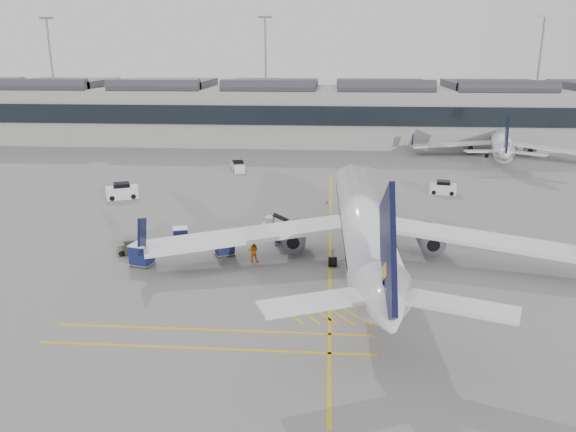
# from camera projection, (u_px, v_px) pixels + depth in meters

# --- Properties ---
(ground) EXTENTS (220.00, 220.00, 0.00)m
(ground) POSITION_uv_depth(u_px,v_px,m) (214.00, 273.00, 48.23)
(ground) COLOR gray
(ground) RESTS_ON ground
(terminal) EXTENTS (200.00, 20.45, 12.40)m
(terminal) POSITION_uv_depth(u_px,v_px,m) (283.00, 112.00, 115.20)
(terminal) COLOR #9E9E99
(terminal) RESTS_ON ground
(light_masts) EXTENTS (113.00, 0.60, 25.45)m
(light_masts) POSITION_uv_depth(u_px,v_px,m) (280.00, 67.00, 126.37)
(light_masts) COLOR slate
(light_masts) RESTS_ON ground
(apron_markings) EXTENTS (0.25, 60.00, 0.01)m
(apron_markings) POSITION_uv_depth(u_px,v_px,m) (330.00, 238.00, 57.08)
(apron_markings) COLOR gold
(apron_markings) RESTS_ON ground
(airliner_main) EXTENTS (39.31, 42.96, 11.42)m
(airliner_main) POSITION_uv_depth(u_px,v_px,m) (363.00, 224.00, 50.56)
(airliner_main) COLOR white
(airliner_main) RESTS_ON ground
(airliner_far) EXTENTS (30.25, 33.43, 9.03)m
(airliner_far) POSITION_uv_depth(u_px,v_px,m) (501.00, 142.00, 99.60)
(airliner_far) COLOR white
(airliner_far) RESTS_ON ground
(belt_loader) EXTENTS (4.16, 1.62, 1.68)m
(belt_loader) POSITION_uv_depth(u_px,v_px,m) (278.00, 225.00, 59.94)
(belt_loader) COLOR silver
(belt_loader) RESTS_ON ground
(baggage_cart_a) EXTENTS (1.88, 1.66, 1.72)m
(baggage_cart_a) POSITION_uv_depth(u_px,v_px,m) (284.00, 236.00, 55.12)
(baggage_cart_a) COLOR gray
(baggage_cart_a) RESTS_ON ground
(baggage_cart_b) EXTENTS (2.22, 2.08, 1.85)m
(baggage_cart_b) POSITION_uv_depth(u_px,v_px,m) (224.00, 245.00, 52.25)
(baggage_cart_b) COLOR gray
(baggage_cart_b) RESTS_ON ground
(baggage_cart_c) EXTENTS (1.84, 1.65, 1.63)m
(baggage_cart_c) POSITION_uv_depth(u_px,v_px,m) (181.00, 235.00, 55.43)
(baggage_cart_c) COLOR gray
(baggage_cart_c) RESTS_ON ground
(baggage_cart_d) EXTENTS (2.23, 1.98, 2.01)m
(baggage_cart_d) POSITION_uv_depth(u_px,v_px,m) (142.00, 254.00, 49.72)
(baggage_cart_d) COLOR gray
(baggage_cart_d) RESTS_ON ground
(ramp_agent_a) EXTENTS (0.70, 0.55, 1.68)m
(ramp_agent_a) POSITION_uv_depth(u_px,v_px,m) (273.00, 231.00, 56.71)
(ramp_agent_a) COLOR orange
(ramp_agent_a) RESTS_ON ground
(ramp_agent_b) EXTENTS (1.00, 0.80, 1.97)m
(ramp_agent_b) POSITION_uv_depth(u_px,v_px,m) (253.00, 251.00, 50.75)
(ramp_agent_b) COLOR orange
(ramp_agent_b) RESTS_ON ground
(pushback_tug) EXTENTS (2.90, 2.37, 1.41)m
(pushback_tug) POSITION_uv_depth(u_px,v_px,m) (131.00, 247.00, 52.91)
(pushback_tug) COLOR #4D4F43
(pushback_tug) RESTS_ON ground
(safety_cone_nose) EXTENTS (0.32, 0.32, 0.45)m
(safety_cone_nose) POSITION_uv_depth(u_px,v_px,m) (327.00, 202.00, 69.99)
(safety_cone_nose) COLOR #F24C0A
(safety_cone_nose) RESTS_ON ground
(safety_cone_engine) EXTENTS (0.40, 0.40, 0.55)m
(safety_cone_engine) POSITION_uv_depth(u_px,v_px,m) (375.00, 249.00, 53.27)
(safety_cone_engine) COLOR #F24C0A
(safety_cone_engine) RESTS_ON ground
(service_van_left) EXTENTS (4.40, 3.41, 2.03)m
(service_van_left) POSITION_uv_depth(u_px,v_px,m) (122.00, 191.00, 72.19)
(service_van_left) COLOR silver
(service_van_left) RESTS_ON ground
(service_van_mid) EXTENTS (2.61, 3.68, 1.71)m
(service_van_mid) POSITION_uv_depth(u_px,v_px,m) (238.00, 167.00, 87.97)
(service_van_mid) COLOR silver
(service_van_mid) RESTS_ON ground
(service_van_right) EXTENTS (3.68, 2.34, 1.75)m
(service_van_right) POSITION_uv_depth(u_px,v_px,m) (443.00, 188.00, 74.49)
(service_van_right) COLOR silver
(service_van_right) RESTS_ON ground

